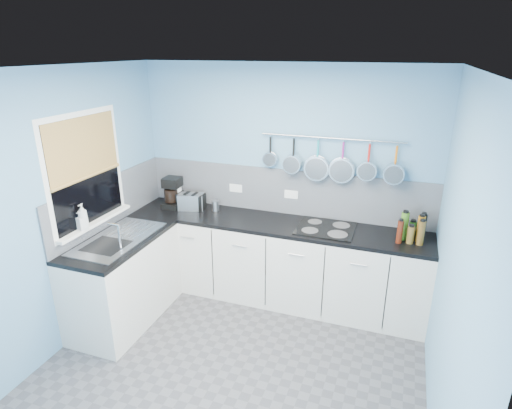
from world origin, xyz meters
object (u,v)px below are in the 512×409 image
Objects in this scene: soap_bottle_b at (82,220)px; coffee_maker at (172,193)px; canister at (215,206)px; hob at (326,228)px; paper_towel at (176,193)px; toaster at (191,201)px; soap_bottle_a at (83,216)px.

coffee_maker is at bearing 75.36° from soap_bottle_b.
hob is at bearing -4.36° from canister.
toaster is at bearing -12.28° from paper_towel.
canister is at bearing 0.04° from paper_towel.
paper_towel is 0.50m from canister.
coffee_maker reaches higher than hob.
coffee_maker is 1.79m from hob.
toaster is at bearing 65.50° from soap_bottle_b.
soap_bottle_b is 0.61× the size of toaster.
soap_bottle_a is 0.85× the size of toaster.
soap_bottle_a is at bearing -131.32° from toaster.
soap_bottle_a is 1.25m from toaster.
soap_bottle_b reaches higher than hob.
hob is at bearing -3.12° from paper_towel.
hob is (1.27, -0.10, -0.05)m from canister.
soap_bottle_b is at bearing -123.89° from canister.
soap_bottle_b is at bearing -130.90° from toaster.
paper_towel is 1.78m from hob.
hob is (1.78, -0.03, -0.17)m from coffee_maker.
coffee_maker is 0.53m from canister.
canister reaches higher than hob.
paper_towel is at bearing 75.68° from soap_bottle_b.
toaster is 0.49× the size of hob.
canister is at bearing 5.10° from coffee_maker.
soap_bottle_a reaches higher than toaster.
paper_towel is 0.08m from coffee_maker.
soap_bottle_b is 0.49× the size of coffee_maker.
soap_bottle_b is at bearing -152.15° from hob.
soap_bottle_a is 0.42× the size of hob.
toaster reaches higher than hob.
canister is 1.28m from hob.
coffee_maker is at bearing -172.07° from canister.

